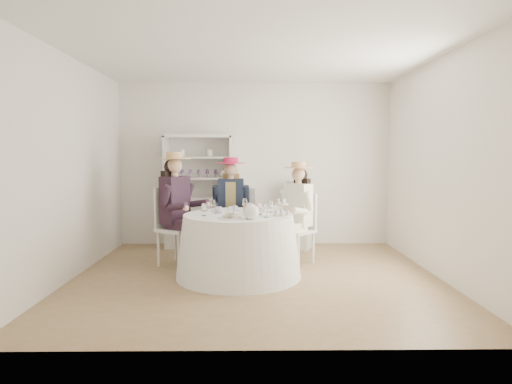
{
  "coord_description": "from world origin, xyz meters",
  "views": [
    {
      "loc": [
        -0.06,
        -5.19,
        1.51
      ],
      "look_at": [
        0.0,
        0.1,
        1.05
      ],
      "focal_mm": 30.0,
      "sensor_mm": 36.0,
      "label": 1
    }
  ],
  "objects": [
    {
      "name": "teacup_a",
      "position": [
        -0.47,
        0.11,
        0.82
      ],
      "size": [
        0.1,
        0.1,
        0.08
      ],
      "primitive_type": "imported",
      "rotation": [
        0.0,
        0.0,
        -0.1
      ],
      "color": "white",
      "rests_on": "tea_table"
    },
    {
      "name": "side_table",
      "position": [
        0.68,
        1.73,
        0.37
      ],
      "size": [
        0.63,
        0.63,
        0.75
      ],
      "primitive_type": "cube",
      "rotation": [
        0.0,
        0.0,
        -0.39
      ],
      "color": "silver",
      "rests_on": "ground"
    },
    {
      "name": "flower_bowl",
      "position": [
        0.01,
        0.04,
        0.81
      ],
      "size": [
        0.23,
        0.23,
        0.05
      ],
      "primitive_type": "imported",
      "rotation": [
        0.0,
        0.0,
        0.09
      ],
      "color": "white",
      "rests_on": "tea_table"
    },
    {
      "name": "wall_right",
      "position": [
        2.25,
        0.0,
        1.35
      ],
      "size": [
        0.0,
        4.5,
        4.5
      ],
      "primitive_type": "plane",
      "rotation": [
        1.57,
        0.0,
        -1.57
      ],
      "color": "silver",
      "rests_on": "ground"
    },
    {
      "name": "guest_left",
      "position": [
        -1.07,
        0.58,
        0.87
      ],
      "size": [
        0.66,
        0.61,
        1.55
      ],
      "rotation": [
        0.0,
        0.0,
        1.04
      ],
      "color": "silver",
      "rests_on": "ground"
    },
    {
      "name": "teacup_b",
      "position": [
        -0.27,
        0.32,
        0.81
      ],
      "size": [
        0.07,
        0.07,
        0.06
      ],
      "primitive_type": "imported",
      "rotation": [
        0.0,
        0.0,
        0.1
      ],
      "color": "white",
      "rests_on": "tea_table"
    },
    {
      "name": "sandwich_plate",
      "position": [
        -0.31,
        -0.3,
        0.79
      ],
      "size": [
        0.27,
        0.27,
        0.06
      ],
      "rotation": [
        0.0,
        0.0,
        -0.28
      ],
      "color": "white",
      "rests_on": "tea_table"
    },
    {
      "name": "wall_left",
      "position": [
        -2.25,
        0.0,
        1.35
      ],
      "size": [
        0.0,
        4.5,
        4.5
      ],
      "primitive_type": "plane",
      "rotation": [
        1.57,
        0.0,
        1.57
      ],
      "color": "silver",
      "rests_on": "ground"
    },
    {
      "name": "wall_front",
      "position": [
        0.0,
        -2.0,
        1.35
      ],
      "size": [
        4.5,
        0.0,
        4.5
      ],
      "primitive_type": "plane",
      "rotation": [
        -1.57,
        0.0,
        0.0
      ],
      "color": "silver",
      "rests_on": "ground"
    },
    {
      "name": "ceiling",
      "position": [
        0.0,
        0.0,
        2.7
      ],
      "size": [
        4.5,
        4.5,
        0.0
      ],
      "primitive_type": "plane",
      "rotation": [
        3.14,
        0.0,
        0.0
      ],
      "color": "white",
      "rests_on": "wall_back"
    },
    {
      "name": "wall_back",
      "position": [
        0.0,
        2.0,
        1.35
      ],
      "size": [
        4.5,
        0.0,
        4.5
      ],
      "primitive_type": "plane",
      "rotation": [
        1.57,
        0.0,
        0.0
      ],
      "color": "silver",
      "rests_on": "ground"
    },
    {
      "name": "cupcake_stand",
      "position": [
        0.31,
        -0.08,
        0.85
      ],
      "size": [
        0.21,
        0.21,
        0.2
      ],
      "rotation": [
        0.0,
        0.0,
        0.33
      ],
      "color": "white",
      "rests_on": "tea_table"
    },
    {
      "name": "tea_table",
      "position": [
        -0.22,
        0.06,
        0.39
      ],
      "size": [
        1.56,
        1.56,
        0.78
      ],
      "rotation": [
        0.0,
        0.0,
        -0.39
      ],
      "color": "white",
      "rests_on": "ground"
    },
    {
      "name": "guest_mid",
      "position": [
        -0.36,
        1.05,
        0.83
      ],
      "size": [
        0.53,
        0.55,
        1.47
      ],
      "rotation": [
        0.0,
        0.0,
        0.01
      ],
      "color": "silver",
      "rests_on": "ground"
    },
    {
      "name": "guest_right",
      "position": [
        0.58,
        0.67,
        0.8
      ],
      "size": [
        0.6,
        0.6,
        1.42
      ],
      "rotation": [
        0.0,
        0.0,
        -0.8
      ],
      "color": "silver",
      "rests_on": "ground"
    },
    {
      "name": "spare_chair",
      "position": [
        -0.14,
        1.24,
        0.55
      ],
      "size": [
        0.54,
        0.54,
        1.02
      ],
      "rotation": [
        0.0,
        0.0,
        2.79
      ],
      "color": "silver",
      "rests_on": "ground"
    },
    {
      "name": "teacup_c",
      "position": [
        0.07,
        0.17,
        0.81
      ],
      "size": [
        0.1,
        0.1,
        0.07
      ],
      "primitive_type": "imported",
      "rotation": [
        0.0,
        0.0,
        -0.16
      ],
      "color": "white",
      "rests_on": "tea_table"
    },
    {
      "name": "hutch",
      "position": [
        -0.91,
        1.76,
        0.65
      ],
      "size": [
        1.14,
        0.55,
        1.84
      ],
      "rotation": [
        0.0,
        0.0,
        0.14
      ],
      "color": "silver",
      "rests_on": "ground"
    },
    {
      "name": "hatbox",
      "position": [
        0.68,
        1.73,
        0.91
      ],
      "size": [
        0.33,
        0.33,
        0.33
      ],
      "primitive_type": "cylinder",
      "rotation": [
        0.0,
        0.0,
        -0.0
      ],
      "color": "black",
      "rests_on": "side_table"
    },
    {
      "name": "stemware_set",
      "position": [
        -0.22,
        0.06,
        0.85
      ],
      "size": [
        0.9,
        0.94,
        0.15
      ],
      "color": "white",
      "rests_on": "tea_table"
    },
    {
      "name": "table_teapot",
      "position": [
        -0.06,
        -0.36,
        0.86
      ],
      "size": [
        0.26,
        0.18,
        0.19
      ],
      "rotation": [
        0.0,
        0.0,
        -0.23
      ],
      "color": "white",
      "rests_on": "tea_table"
    },
    {
      "name": "flower_arrangement",
      "position": [
        -0.03,
        -0.01,
        0.87
      ],
      "size": [
        0.18,
        0.18,
        0.07
      ],
      "rotation": [
        0.0,
        0.0,
        0.14
      ],
      "color": "#D56A8A",
      "rests_on": "tea_table"
    },
    {
      "name": "ground",
      "position": [
        0.0,
        0.0,
        0.0
      ],
      "size": [
        4.5,
        4.5,
        0.0
      ],
      "primitive_type": "plane",
      "color": "olive",
      "rests_on": "ground"
    }
  ]
}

